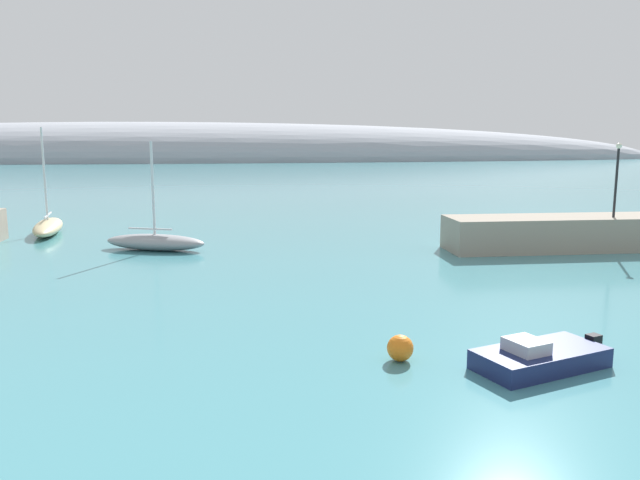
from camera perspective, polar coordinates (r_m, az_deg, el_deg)
name	(u,v)px	position (r m, az deg, el deg)	size (l,w,h in m)	color
breakwater_rocks	(633,232)	(45.86, 27.09, 0.70)	(25.24, 3.85, 2.20)	gray
distant_ridge	(159,160)	(214.29, -14.80, 7.17)	(362.51, 54.37, 25.51)	#999EA8
sailboat_grey_near_shore	(155,242)	(41.50, -15.10, -0.14)	(7.14, 4.39, 7.06)	gray
sailboat_sand_mid_mooring	(48,226)	(51.33, -23.99, 1.16)	(3.01, 8.35, 8.08)	#C6B284
motorboat_navy_outer	(540,357)	(21.01, 19.80, -10.22)	(4.86, 3.17, 1.04)	navy
mooring_buoy_orange	(400,348)	(20.55, 7.48, -9.95)	(0.87, 0.87, 0.87)	orange
harbor_lamp_post	(617,172)	(43.73, 25.92, 5.69)	(0.36, 0.36, 4.76)	black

